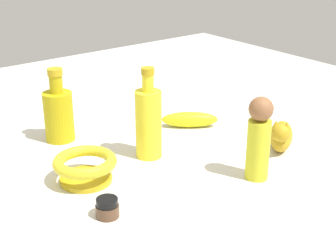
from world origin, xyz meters
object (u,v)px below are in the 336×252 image
object	(u,v)px
person_figure_adult	(259,138)
bottle_short	(59,113)
bowl	(85,166)
nail_polish_jar	(107,208)
banana	(190,120)
bottle_tall	(149,122)
cat_figurine	(281,135)

from	to	relation	value
person_figure_adult	bottle_short	world-z (taller)	bottle_short
bowl	nail_polish_jar	distance (m)	0.15
banana	person_figure_adult	bearing A→B (deg)	114.43
banana	nail_polish_jar	xyz separation A→B (m)	(-0.40, -0.24, -0.00)
bottle_short	nail_polish_jar	xyz separation A→B (m)	(-0.09, -0.38, -0.05)
banana	bottle_tall	world-z (taller)	bottle_tall
banana	nail_polish_jar	world-z (taller)	banana
cat_figurine	person_figure_adult	distance (m)	0.17
nail_polish_jar	bottle_tall	size ratio (longest dim) A/B	0.21
banana	bottle_short	xyz separation A→B (m)	(-0.31, 0.14, 0.05)
bowl	banana	bearing A→B (deg)	14.47
nail_polish_jar	bottle_tall	distance (m)	0.28
person_figure_adult	bottle_tall	xyz separation A→B (m)	(-0.12, 0.23, -0.01)
banana	bottle_tall	bearing A→B (deg)	59.62
banana	bowl	bearing A→B (deg)	51.84
bowl	nail_polish_jar	bearing A→B (deg)	-103.67
cat_figurine	person_figure_adult	bearing A→B (deg)	-158.04
bowl	bottle_short	xyz separation A→B (m)	(0.06, 0.23, 0.03)
bowl	person_figure_adult	distance (m)	0.37
bottle_short	person_figure_adult	bearing A→B (deg)	-61.44
banana	nail_polish_jar	distance (m)	0.47
bottle_short	bottle_tall	distance (m)	0.25
bowl	banana	distance (m)	0.38
bottle_short	nail_polish_jar	world-z (taller)	bottle_short
cat_figurine	bottle_short	distance (m)	0.55
person_figure_adult	bottle_short	xyz separation A→B (m)	(-0.24, 0.44, -0.02)
person_figure_adult	banana	size ratio (longest dim) A/B	1.23
person_figure_adult	bowl	bearing A→B (deg)	144.69
bowl	person_figure_adult	world-z (taller)	person_figure_adult
cat_figurine	nail_polish_jar	world-z (taller)	cat_figurine
person_figure_adult	bottle_tall	bearing A→B (deg)	117.74
cat_figurine	bottle_tall	xyz separation A→B (m)	(-0.27, 0.17, 0.05)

